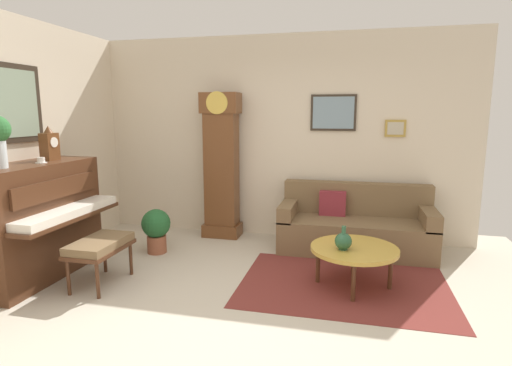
# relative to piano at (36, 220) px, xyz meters

# --- Properties ---
(ground_plane) EXTENTS (6.40, 6.00, 0.10)m
(ground_plane) POSITION_rel_piano_xyz_m (2.23, -0.28, -0.67)
(ground_plane) COLOR beige
(wall_back) EXTENTS (5.30, 0.13, 2.80)m
(wall_back) POSITION_rel_piano_xyz_m (2.24, 2.12, 0.78)
(wall_back) COLOR beige
(wall_back) RESTS_ON ground_plane
(area_rug) EXTENTS (2.10, 1.50, 0.01)m
(area_rug) POSITION_rel_piano_xyz_m (3.22, 0.49, -0.62)
(area_rug) COLOR maroon
(area_rug) RESTS_ON ground_plane
(piano) EXTENTS (0.87, 1.44, 1.23)m
(piano) POSITION_rel_piano_xyz_m (0.00, 0.00, 0.00)
(piano) COLOR #4C2B19
(piano) RESTS_ON ground_plane
(piano_bench) EXTENTS (0.42, 0.70, 0.48)m
(piano_bench) POSITION_rel_piano_xyz_m (0.78, -0.04, -0.22)
(piano_bench) COLOR #4C2B19
(piano_bench) RESTS_ON ground_plane
(grandfather_clock) EXTENTS (0.52, 0.34, 2.03)m
(grandfather_clock) POSITION_rel_piano_xyz_m (1.47, 1.85, 0.34)
(grandfather_clock) COLOR brown
(grandfather_clock) RESTS_ON ground_plane
(couch) EXTENTS (1.90, 0.80, 0.84)m
(couch) POSITION_rel_piano_xyz_m (3.32, 1.67, -0.31)
(couch) COLOR brown
(couch) RESTS_ON ground_plane
(coffee_table) EXTENTS (0.88, 0.88, 0.41)m
(coffee_table) POSITION_rel_piano_xyz_m (3.31, 0.52, -0.24)
(coffee_table) COLOR gold
(coffee_table) RESTS_ON ground_plane
(mantel_clock) EXTENTS (0.13, 0.18, 0.38)m
(mantel_clock) POSITION_rel_piano_xyz_m (0.00, 0.29, 0.78)
(mantel_clock) COLOR brown
(mantel_clock) RESTS_ON piano
(teacup) EXTENTS (0.12, 0.12, 0.06)m
(teacup) POSITION_rel_piano_xyz_m (0.09, 0.05, 0.63)
(teacup) COLOR white
(teacup) RESTS_ON piano
(green_jug) EXTENTS (0.17, 0.17, 0.24)m
(green_jug) POSITION_rel_piano_xyz_m (3.20, 0.42, -0.12)
(green_jug) COLOR #234C33
(green_jug) RESTS_ON coffee_table
(potted_plant) EXTENTS (0.36, 0.36, 0.56)m
(potted_plant) POSITION_rel_piano_xyz_m (0.88, 0.97, -0.30)
(potted_plant) COLOR #935138
(potted_plant) RESTS_ON ground_plane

